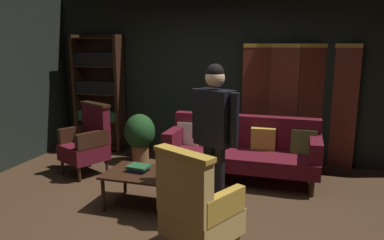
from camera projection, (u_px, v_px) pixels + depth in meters
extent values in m
plane|color=#3D2819|center=(171.00, 217.00, 4.06)|extent=(10.00, 10.00, 0.00)
cube|color=black|center=(221.00, 74.00, 6.07)|extent=(7.20, 0.10, 2.80)
cube|color=#5B2319|center=(255.00, 104.00, 5.80)|extent=(0.42, 0.24, 1.90)
cube|color=#B78E33|center=(258.00, 45.00, 5.61)|extent=(0.43, 0.25, 0.06)
cube|color=#5B2319|center=(283.00, 105.00, 5.72)|extent=(0.45, 0.15, 1.90)
cube|color=#B78E33|center=(286.00, 46.00, 5.54)|extent=(0.45, 0.16, 0.06)
cube|color=#5B2319|center=(312.00, 106.00, 5.64)|extent=(0.43, 0.22, 1.90)
cube|color=#B78E33|center=(316.00, 46.00, 5.45)|extent=(0.43, 0.23, 0.06)
cube|color=#5B2319|center=(341.00, 107.00, 5.55)|extent=(0.45, 0.15, 1.90)
cube|color=#B78E33|center=(346.00, 46.00, 5.37)|extent=(0.45, 0.16, 0.06)
cube|color=black|center=(79.00, 93.00, 6.62)|extent=(0.06, 0.32, 2.05)
cube|color=black|center=(120.00, 95.00, 6.38)|extent=(0.06, 0.32, 2.05)
cube|color=black|center=(103.00, 93.00, 6.64)|extent=(0.90, 0.02, 2.05)
cube|color=black|center=(102.00, 146.00, 6.70)|extent=(0.86, 0.30, 0.02)
cube|color=black|center=(100.00, 120.00, 6.60)|extent=(0.86, 0.30, 0.02)
cube|color=#1E4C28|center=(100.00, 115.00, 6.56)|extent=(0.78, 0.22, 0.17)
cube|color=black|center=(99.00, 94.00, 6.50)|extent=(0.86, 0.30, 0.02)
cube|color=black|center=(98.00, 87.00, 6.46)|extent=(0.78, 0.22, 0.22)
cube|color=black|center=(98.00, 66.00, 6.40)|extent=(0.86, 0.30, 0.02)
cube|color=black|center=(97.00, 59.00, 6.36)|extent=(0.78, 0.22, 0.23)
cube|color=black|center=(96.00, 38.00, 6.30)|extent=(0.86, 0.30, 0.02)
cylinder|color=black|center=(170.00, 173.00, 5.13)|extent=(0.07, 0.07, 0.22)
cylinder|color=black|center=(311.00, 188.00, 4.60)|extent=(0.07, 0.07, 0.22)
cylinder|color=black|center=(183.00, 160.00, 5.69)|extent=(0.07, 0.07, 0.22)
cylinder|color=black|center=(311.00, 173.00, 5.16)|extent=(0.07, 0.07, 0.22)
cube|color=#4C0F19|center=(241.00, 159.00, 5.10)|extent=(2.10, 0.76, 0.20)
cube|color=#4C0F19|center=(245.00, 131.00, 5.32)|extent=(2.10, 0.18, 0.46)
cube|color=#4C0F19|center=(175.00, 138.00, 5.33)|extent=(0.16, 0.68, 0.26)
cube|color=#4C0F19|center=(316.00, 149.00, 4.78)|extent=(0.16, 0.68, 0.26)
cube|color=beige|center=(189.00, 134.00, 5.47)|extent=(0.35, 0.18, 0.35)
cube|color=maroon|center=(225.00, 136.00, 5.32)|extent=(0.35, 0.13, 0.34)
cube|color=#B79338|center=(263.00, 139.00, 5.16)|extent=(0.35, 0.16, 0.35)
cube|color=#4C5123|center=(304.00, 142.00, 5.00)|extent=(0.35, 0.17, 0.35)
cylinder|color=black|center=(103.00, 195.00, 4.18)|extent=(0.04, 0.04, 0.39)
cylinder|color=black|center=(177.00, 205.00, 3.92)|extent=(0.04, 0.04, 0.39)
cylinder|color=black|center=(125.00, 179.00, 4.68)|extent=(0.04, 0.04, 0.39)
cylinder|color=black|center=(192.00, 186.00, 4.43)|extent=(0.04, 0.04, 0.39)
cube|color=black|center=(148.00, 174.00, 4.26)|extent=(1.00, 0.64, 0.03)
cylinder|color=#B78E33|center=(200.00, 227.00, 3.63)|extent=(0.04, 0.04, 0.22)
cube|color=tan|center=(202.00, 221.00, 3.26)|extent=(0.75, 0.75, 0.24)
cube|color=tan|center=(184.00, 187.00, 3.02)|extent=(0.55, 0.36, 0.54)
cube|color=#B78E33|center=(183.00, 154.00, 2.96)|extent=(0.59, 0.39, 0.04)
cube|color=#B78E33|center=(223.00, 205.00, 3.05)|extent=(0.31, 0.49, 0.22)
cube|color=#B78E33|center=(183.00, 190.00, 3.38)|extent=(0.31, 0.49, 0.22)
cylinder|color=black|center=(63.00, 167.00, 5.39)|extent=(0.04, 0.04, 0.22)
cylinder|color=black|center=(79.00, 174.00, 5.08)|extent=(0.04, 0.04, 0.22)
cylinder|color=black|center=(90.00, 160.00, 5.72)|extent=(0.04, 0.04, 0.22)
cylinder|color=black|center=(107.00, 166.00, 5.42)|extent=(0.04, 0.04, 0.22)
cube|color=#4C0F19|center=(84.00, 152.00, 5.35)|extent=(0.75, 0.75, 0.24)
cube|color=#4C0F19|center=(96.00, 123.00, 5.44)|extent=(0.56, 0.35, 0.54)
cube|color=black|center=(95.00, 104.00, 5.38)|extent=(0.60, 0.38, 0.04)
cube|color=black|center=(74.00, 134.00, 5.46)|extent=(0.30, 0.49, 0.22)
cube|color=black|center=(92.00, 140.00, 5.15)|extent=(0.30, 0.49, 0.22)
cylinder|color=black|center=(219.00, 185.00, 3.86)|extent=(0.12, 0.12, 0.86)
cylinder|color=black|center=(209.00, 182.00, 3.95)|extent=(0.12, 0.12, 0.86)
cube|color=maroon|center=(214.00, 141.00, 3.81)|extent=(0.36, 0.28, 0.09)
cube|color=black|center=(215.00, 118.00, 3.75)|extent=(0.45, 0.36, 0.58)
cube|color=white|center=(221.00, 113.00, 3.83)|extent=(0.13, 0.07, 0.41)
cube|color=maroon|center=(222.00, 91.00, 3.79)|extent=(0.09, 0.06, 0.04)
cylinder|color=black|center=(234.00, 120.00, 3.59)|extent=(0.09, 0.09, 0.54)
cylinder|color=black|center=(196.00, 114.00, 3.92)|extent=(0.09, 0.09, 0.54)
sphere|color=tan|center=(215.00, 78.00, 3.67)|extent=(0.20, 0.20, 0.20)
sphere|color=black|center=(215.00, 73.00, 3.66)|extent=(0.18, 0.18, 0.18)
cylinder|color=brown|center=(140.00, 153.00, 5.97)|extent=(0.28, 0.28, 0.28)
ellipsoid|color=#193D19|center=(140.00, 132.00, 5.90)|extent=(0.50, 0.50, 0.57)
cube|color=navy|center=(139.00, 169.00, 4.31)|extent=(0.20, 0.20, 0.04)
cube|color=#1E4C28|center=(139.00, 166.00, 4.30)|extent=(0.26, 0.22, 0.03)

